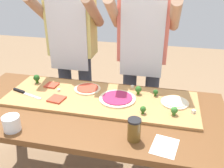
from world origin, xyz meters
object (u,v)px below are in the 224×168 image
(broccoli_floret_front_mid, at_px, (174,110))
(broccoli_floret_center_left, at_px, (156,92))
(pizza_whole_tomato_red, at_px, (87,89))
(cook_left, at_px, (72,43))
(cheese_crumble_c, at_px, (59,90))
(cook_right, at_px, (143,48))
(pizza_whole_beet_magenta, at_px, (117,98))
(cheese_crumble_b, at_px, (132,87))
(recipe_note, at_px, (165,146))
(prep_table, at_px, (89,119))
(pizza_slice_near_left, at_px, (57,99))
(broccoli_floret_front_right, at_px, (37,78))
(sauce_jar, at_px, (134,130))
(broccoli_floret_front_left, at_px, (138,90))
(broccoli_floret_back_mid, at_px, (143,109))
(flour_cup, at_px, (12,124))
(pizza_whole_cheese_artichoke, at_px, (175,102))
(chefs_knife, at_px, (23,92))
(pizza_slice_far_left, at_px, (52,85))
(cheese_crumble_a, at_px, (194,111))

(broccoli_floret_front_mid, bearing_deg, broccoli_floret_center_left, 120.07)
(pizza_whole_tomato_red, relative_size, cook_left, 0.12)
(cheese_crumble_c, bearing_deg, cook_right, 38.78)
(pizza_whole_beet_magenta, height_order, cheese_crumble_b, cheese_crumble_b)
(pizza_whole_beet_magenta, height_order, broccoli_floret_front_mid, broccoli_floret_front_mid)
(pizza_whole_tomato_red, height_order, recipe_note, pizza_whole_tomato_red)
(prep_table, relative_size, pizza_whole_tomato_red, 9.16)
(prep_table, height_order, cheese_crumble_c, cheese_crumble_c)
(cheese_crumble_c, bearing_deg, prep_table, -28.48)
(cheese_crumble_b, height_order, recipe_note, cheese_crumble_b)
(cook_left, bearing_deg, pizza_slice_near_left, -81.27)
(broccoli_floret_front_right, xyz_separation_m, cheese_crumble_b, (0.76, 0.09, -0.03))
(sauce_jar, relative_size, recipe_note, 0.78)
(pizza_whole_tomato_red, height_order, broccoli_floret_front_left, broccoli_floret_front_left)
(cheese_crumble_b, bearing_deg, broccoli_floret_back_mid, -70.97)
(pizza_whole_beet_magenta, height_order, sauce_jar, sauce_jar)
(flour_cup, xyz_separation_m, cook_right, (0.65, 0.94, 0.21))
(pizza_whole_cheese_artichoke, distance_m, broccoli_floret_front_right, 1.08)
(pizza_slice_near_left, bearing_deg, cook_right, 47.75)
(cheese_crumble_b, bearing_deg, chefs_knife, -161.08)
(pizza_whole_cheese_artichoke, relative_size, pizza_slice_far_left, 2.08)
(cook_right, bearing_deg, pizza_whole_cheese_artichoke, -57.70)
(pizza_whole_tomato_red, xyz_separation_m, pizza_whole_cheese_artichoke, (0.65, -0.07, 0.00))
(broccoli_floret_front_mid, xyz_separation_m, cheese_crumble_b, (-0.31, 0.32, -0.02))
(pizza_whole_tomato_red, bearing_deg, broccoli_floret_front_right, 177.48)
(cook_left, bearing_deg, pizza_whole_tomato_red, -56.57)
(prep_table, height_order, broccoli_floret_front_mid, broccoli_floret_front_mid)
(broccoli_floret_front_mid, xyz_separation_m, flour_cup, (-0.93, -0.34, -0.01))
(broccoli_floret_back_mid, relative_size, flour_cup, 0.51)
(pizza_whole_cheese_artichoke, relative_size, cheese_crumble_c, 10.69)
(pizza_whole_tomato_red, relative_size, cheese_crumble_b, 10.36)
(prep_table, bearing_deg, cheese_crumble_a, 5.13)
(prep_table, relative_size, broccoli_floret_center_left, 36.96)
(broccoli_floret_back_mid, bearing_deg, broccoli_floret_front_mid, 8.00)
(sauce_jar, xyz_separation_m, cook_left, (-0.68, 0.88, 0.19))
(pizza_whole_cheese_artichoke, distance_m, broccoli_floret_front_left, 0.28)
(pizza_whole_tomato_red, distance_m, broccoli_floret_front_left, 0.39)
(cheese_crumble_b, xyz_separation_m, cook_left, (-0.58, 0.28, 0.22))
(cook_left, bearing_deg, cheese_crumble_c, -83.57)
(broccoli_floret_front_left, distance_m, cheese_crumble_a, 0.42)
(broccoli_floret_back_mid, distance_m, cook_left, 0.96)
(sauce_jar, bearing_deg, broccoli_floret_center_left, 80.51)
(broccoli_floret_back_mid, distance_m, cheese_crumble_c, 0.67)
(prep_table, relative_size, cheese_crumble_c, 102.50)
(pizza_slice_near_left, bearing_deg, sauce_jar, -26.30)
(pizza_whole_beet_magenta, height_order, broccoli_floret_back_mid, broccoli_floret_back_mid)
(broccoli_floret_front_mid, bearing_deg, broccoli_floret_front_right, 167.65)
(cheese_crumble_b, relative_size, cook_right, 0.01)
(chefs_knife, distance_m, broccoli_floret_center_left, 0.98)
(pizza_whole_beet_magenta, bearing_deg, pizza_whole_tomato_red, 158.77)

